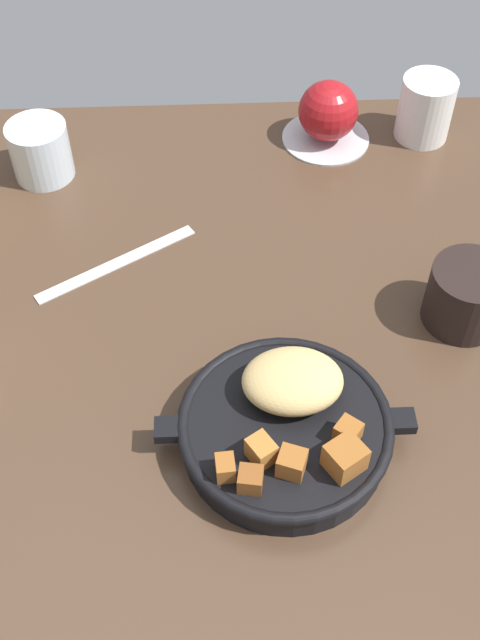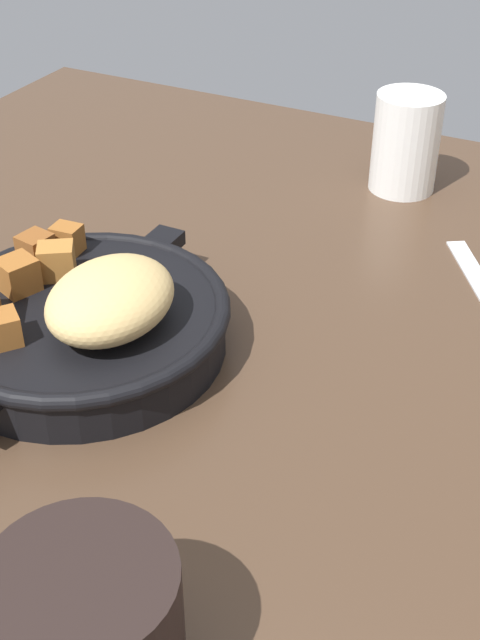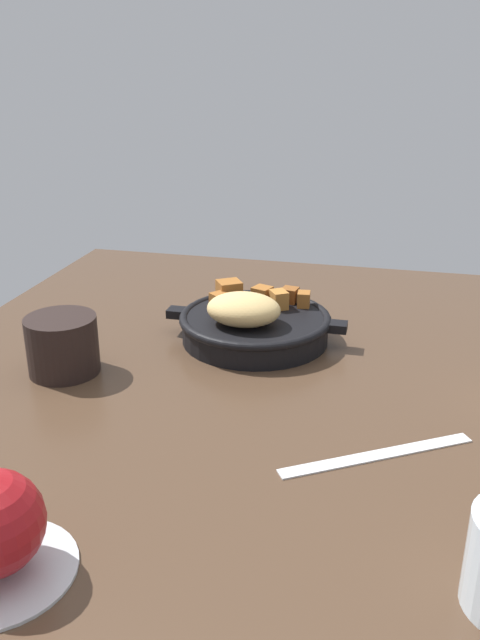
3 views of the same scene
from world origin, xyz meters
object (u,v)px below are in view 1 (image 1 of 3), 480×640
at_px(ceramic_mug_white, 425,109).
at_px(water_glass_short, 40,151).
at_px(cast_iron_skillet, 286,424).
at_px(red_apple, 328,111).
at_px(butter_knife, 117,263).
at_px(coffee_mug_dark, 467,296).

bearing_deg(ceramic_mug_white, water_glass_short, -173.20).
distance_m(cast_iron_skillet, water_glass_short, 0.51).
relative_size(cast_iron_skillet, ceramic_mug_white, 2.90).
xyz_separation_m(cast_iron_skillet, ceramic_mug_white, (0.23, 0.49, 0.02)).
xyz_separation_m(red_apple, ceramic_mug_white, (0.13, 0.00, -0.00)).
bearing_deg(butter_knife, cast_iron_skillet, -85.83).
bearing_deg(cast_iron_skillet, butter_knife, 125.91).
bearing_deg(water_glass_short, cast_iron_skillet, -55.89).
height_order(water_glass_short, ceramic_mug_white, ceramic_mug_white).
distance_m(coffee_mug_dark, ceramic_mug_white, 0.34).
height_order(cast_iron_skillet, butter_knife, cast_iron_skillet).
bearing_deg(butter_knife, ceramic_mug_white, -2.11).
height_order(cast_iron_skillet, ceramic_mug_white, ceramic_mug_white).
height_order(cast_iron_skillet, water_glass_short, cast_iron_skillet).
bearing_deg(water_glass_short, coffee_mug_dark, -28.75).
height_order(cast_iron_skillet, red_apple, red_apple).
xyz_separation_m(water_glass_short, coffee_mug_dark, (0.50, -0.27, -0.00)).
relative_size(red_apple, ceramic_mug_white, 0.93).
bearing_deg(ceramic_mug_white, red_apple, -178.40).
relative_size(cast_iron_skillet, coffee_mug_dark, 2.87).
bearing_deg(cast_iron_skillet, ceramic_mug_white, 64.78).
xyz_separation_m(red_apple, coffee_mug_dark, (0.12, -0.33, -0.01)).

